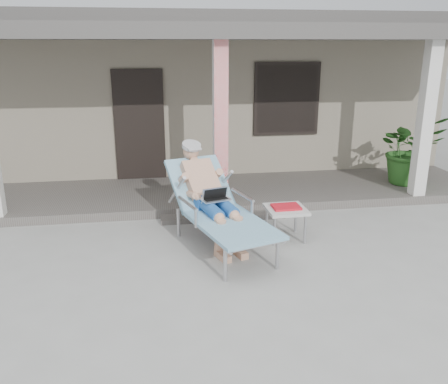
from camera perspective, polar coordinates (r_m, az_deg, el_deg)
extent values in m
plane|color=#9E9E99|center=(5.98, 2.67, -9.44)|extent=(60.00, 60.00, 0.00)
cube|color=gray|center=(11.83, -3.60, 11.58)|extent=(10.00, 5.00, 3.00)
cube|color=#474442|center=(11.78, -3.76, 19.59)|extent=(10.40, 5.40, 0.30)
cube|color=black|center=(9.31, -10.13, 7.90)|extent=(0.95, 0.06, 2.10)
cube|color=black|center=(9.63, 7.56, 11.03)|extent=(1.20, 0.06, 1.30)
cube|color=black|center=(9.63, 7.56, 11.03)|extent=(1.32, 0.05, 1.42)
cube|color=#605B56|center=(8.70, -1.24, -0.13)|extent=(10.00, 2.00, 0.15)
cube|color=red|center=(7.55, -0.44, 7.95)|extent=(0.22, 0.22, 2.61)
cube|color=silver|center=(8.77, 23.04, 7.90)|extent=(0.22, 0.22, 2.61)
cube|color=#474442|center=(8.29, -1.37, 18.67)|extent=(10.00, 2.30, 0.24)
cube|color=#605B56|center=(7.63, -0.08, -2.98)|extent=(2.00, 0.30, 0.07)
cylinder|color=#B7B7BC|center=(5.64, 0.15, -8.75)|extent=(0.05, 0.05, 0.42)
cylinder|color=#B7B7BC|center=(5.96, 6.45, -7.35)|extent=(0.05, 0.05, 0.42)
cylinder|color=#B7B7BC|center=(6.93, -5.49, -3.68)|extent=(0.05, 0.05, 0.42)
cylinder|color=#B7B7BC|center=(7.20, -0.11, -2.78)|extent=(0.05, 0.05, 0.42)
cube|color=#B7B7BC|center=(6.14, 0.91, -4.14)|extent=(1.10, 1.55, 0.03)
cube|color=#8BBED7|center=(6.13, 0.91, -3.90)|extent=(1.22, 1.62, 0.04)
cube|color=#B7B7BC|center=(6.93, -2.91, 0.73)|extent=(0.88, 0.85, 0.56)
cube|color=#8BBED7|center=(6.92, -2.92, 1.04)|extent=(1.01, 0.96, 0.64)
cylinder|color=#B2B2B5|center=(7.09, -4.04, 5.64)|extent=(0.35, 0.35, 0.15)
cube|color=silver|center=(6.49, -1.08, -0.85)|extent=(0.44, 0.37, 0.27)
cube|color=beige|center=(6.80, 7.47, -2.09)|extent=(0.57, 0.57, 0.04)
cylinder|color=#B7B7BC|center=(6.63, 6.07, -4.73)|extent=(0.04, 0.04, 0.42)
cylinder|color=#B7B7BC|center=(6.75, 9.73, -4.47)|extent=(0.04, 0.04, 0.42)
cylinder|color=#B7B7BC|center=(7.03, 5.16, -3.39)|extent=(0.04, 0.04, 0.42)
cylinder|color=#B7B7BC|center=(7.14, 8.62, -3.17)|extent=(0.04, 0.04, 0.42)
cube|color=red|center=(6.79, 7.49, -1.78)|extent=(0.40, 0.30, 0.03)
cube|color=black|center=(6.92, 7.15, -1.44)|extent=(0.39, 0.03, 0.04)
imported|color=#26591E|center=(9.56, 21.48, 4.84)|extent=(1.29, 1.15, 1.33)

